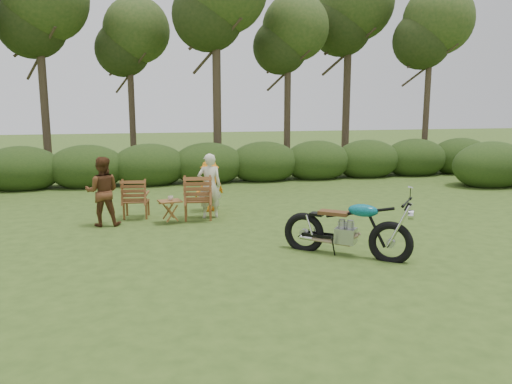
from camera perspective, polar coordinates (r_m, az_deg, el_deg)
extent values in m
plane|color=#314918|center=(8.87, 3.09, -7.65)|extent=(80.00, 80.00, 0.00)
cylinder|color=#3B2F20|center=(19.45, -23.21, 11.92)|extent=(0.28, 0.28, 7.20)
sphere|color=#284218|center=(19.68, -23.68, 18.43)|extent=(2.88, 2.88, 2.88)
cylinder|color=#3B2F20|center=(20.29, -14.08, 11.04)|extent=(0.24, 0.24, 6.30)
sphere|color=#284218|center=(20.43, -14.32, 16.53)|extent=(2.52, 2.52, 2.52)
cylinder|color=#3B2F20|center=(18.36, -4.53, 13.54)|extent=(0.30, 0.30, 7.65)
sphere|color=#284218|center=(18.66, -4.63, 20.86)|extent=(3.06, 3.06, 3.06)
cylinder|color=#3B2F20|center=(20.10, 3.62, 11.58)|extent=(0.26, 0.26, 6.48)
sphere|color=#284218|center=(20.25, 3.69, 17.29)|extent=(2.59, 2.59, 2.59)
cylinder|color=#3B2F20|center=(22.21, 10.38, 13.15)|extent=(0.32, 0.32, 7.92)
sphere|color=#284218|center=(22.49, 10.59, 19.43)|extent=(3.17, 3.17, 3.17)
cylinder|color=#3B2F20|center=(21.43, 19.03, 11.45)|extent=(0.24, 0.24, 6.84)
sphere|color=#284218|center=(21.60, 19.37, 17.09)|extent=(2.74, 2.74, 2.74)
ellipsoid|color=#1F3613|center=(17.57, -25.24, 2.34)|extent=(2.52, 1.68, 1.51)
ellipsoid|color=#1F3613|center=(17.28, -18.73, 2.65)|extent=(2.52, 1.68, 1.51)
ellipsoid|color=#1F3613|center=(17.22, -12.09, 2.93)|extent=(2.52, 1.68, 1.51)
ellipsoid|color=#1F3613|center=(17.39, -5.48, 3.18)|extent=(2.52, 1.68, 1.51)
ellipsoid|color=#1F3613|center=(17.78, 0.92, 3.38)|extent=(2.52, 1.68, 1.51)
ellipsoid|color=#1F3613|center=(18.39, 6.97, 3.52)|extent=(2.52, 1.68, 1.51)
ellipsoid|color=#1F3613|center=(19.18, 12.59, 3.62)|extent=(2.52, 1.68, 1.51)
ellipsoid|color=#1F3613|center=(20.14, 17.71, 3.69)|extent=(2.52, 1.68, 1.51)
ellipsoid|color=#1F3613|center=(21.25, 22.33, 3.72)|extent=(2.52, 1.68, 1.51)
ellipsoid|color=#1F3613|center=(18.27, 25.29, 2.74)|extent=(2.70, 1.80, 1.62)
imported|color=beige|center=(11.50, -9.74, -0.69)|extent=(0.16, 0.16, 0.10)
imported|color=beige|center=(12.05, -5.28, -2.92)|extent=(0.58, 0.40, 1.55)
imported|color=#522D17|center=(11.74, -16.96, -3.67)|extent=(0.80, 0.64, 1.55)
imported|color=orange|center=(12.78, -5.26, -2.18)|extent=(0.96, 0.81, 1.29)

